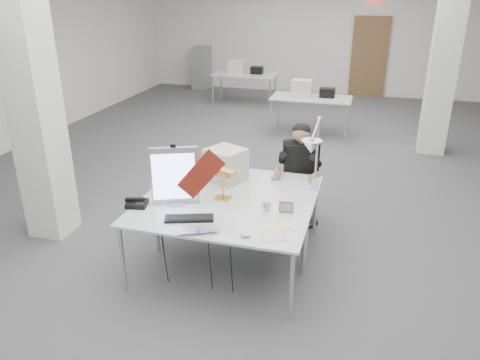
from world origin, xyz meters
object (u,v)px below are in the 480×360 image
object	(u,v)px
desk_main	(215,218)
monitor	(175,176)
seated_person	(300,159)
office_chair	(299,185)
desk_phone	(137,204)
laptop	(198,233)
architect_lamp	(314,155)
bankers_lamp	(223,183)
beige_monitor	(226,165)

from	to	relation	value
desk_main	monitor	bearing A→B (deg)	159.06
seated_person	office_chair	bearing A→B (deg)	75.20
monitor	desk_phone	size ratio (longest dim) A/B	2.98
laptop	architect_lamp	xyz separation A→B (m)	(0.89, 1.08, 0.47)
desk_main	office_chair	world-z (taller)	office_chair
desk_main	office_chair	size ratio (longest dim) A/B	1.71
monitor	laptop	xyz separation A→B (m)	(0.45, -0.56, -0.29)
office_chair	bankers_lamp	distance (m)	1.35
desk_phone	architect_lamp	size ratio (longest dim) A/B	0.21
laptop	bankers_lamp	distance (m)	0.81
desk_main	beige_monitor	world-z (taller)	beige_monitor
desk_main	monitor	world-z (taller)	monitor
office_chair	monitor	bearing A→B (deg)	-143.71
desk_main	office_chair	xyz separation A→B (m)	(0.59, 1.53, -0.22)
office_chair	desk_phone	bearing A→B (deg)	-148.42
desk_phone	beige_monitor	world-z (taller)	beige_monitor
office_chair	desk_phone	xyz separation A→B (m)	(-1.44, -1.51, 0.26)
monitor	bankers_lamp	size ratio (longest dim) A/B	1.69
seated_person	bankers_lamp	world-z (taller)	seated_person
monitor	laptop	world-z (taller)	monitor
desk_main	architect_lamp	world-z (taller)	architect_lamp
office_chair	monitor	size ratio (longest dim) A/B	1.72
seated_person	laptop	xyz separation A→B (m)	(-0.63, -1.85, -0.13)
office_chair	bankers_lamp	xyz separation A→B (m)	(-0.64, -1.11, 0.41)
office_chair	laptop	world-z (taller)	office_chair
laptop	bankers_lamp	size ratio (longest dim) A/B	1.03
monitor	beige_monitor	world-z (taller)	monitor
seated_person	desk_phone	size ratio (longest dim) A/B	3.99
monitor	desk_phone	xyz separation A→B (m)	(-0.36, -0.17, -0.28)
desk_phone	office_chair	bearing A→B (deg)	34.52
desk_main	office_chair	distance (m)	1.65
beige_monitor	architect_lamp	size ratio (longest dim) A/B	0.41
desk_phone	laptop	bearing A→B (deg)	-37.34
desk_main	bankers_lamp	size ratio (longest dim) A/B	4.96
office_chair	architect_lamp	world-z (taller)	architect_lamp
laptop	office_chair	bearing A→B (deg)	46.38
desk_phone	bankers_lamp	bearing A→B (deg)	15.09
monitor	laptop	distance (m)	0.78
architect_lamp	laptop	bearing A→B (deg)	-130.26
seated_person	beige_monitor	size ratio (longest dim) A/B	2.07
desk_main	bankers_lamp	bearing A→B (deg)	96.84
desk_main	desk_phone	world-z (taller)	desk_phone
laptop	desk_phone	bearing A→B (deg)	129.24
desk_main	desk_phone	xyz separation A→B (m)	(-0.85, 0.01, 0.04)
seated_person	desk_phone	world-z (taller)	seated_person
seated_person	architect_lamp	size ratio (longest dim) A/B	0.84
desk_main	bankers_lamp	xyz separation A→B (m)	(-0.05, 0.42, 0.19)
desk_main	monitor	size ratio (longest dim) A/B	2.94
monitor	architect_lamp	distance (m)	1.45
monitor	beige_monitor	distance (m)	0.81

